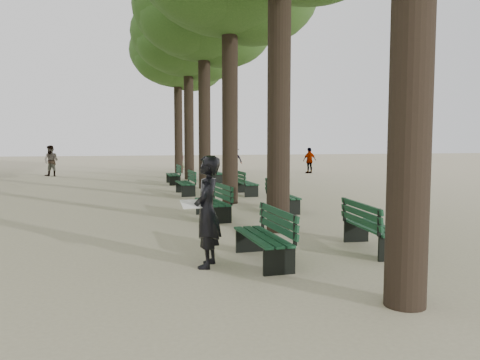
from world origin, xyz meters
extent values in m
plane|color=#B5AB89|center=(0.00, 0.00, 0.00)|extent=(120.00, 120.00, 0.00)
cylinder|color=#33261C|center=(1.50, -2.00, 3.75)|extent=(0.52, 0.52, 7.50)
cylinder|color=#33261C|center=(1.50, 3.00, 3.75)|extent=(0.52, 0.52, 7.50)
cylinder|color=#33261C|center=(1.50, 8.00, 3.75)|extent=(0.52, 0.52, 7.50)
cylinder|color=#33261C|center=(1.50, 13.00, 3.75)|extent=(0.52, 0.52, 7.50)
ellipsoid|color=#2A511B|center=(1.50, 13.00, 7.70)|extent=(6.00, 6.00, 4.50)
cylinder|color=#33261C|center=(1.50, 18.00, 3.75)|extent=(0.52, 0.52, 7.50)
ellipsoid|color=#2A511B|center=(1.50, 18.00, 7.70)|extent=(6.00, 6.00, 4.50)
cylinder|color=#33261C|center=(1.50, 23.00, 3.75)|extent=(0.52, 0.52, 7.50)
ellipsoid|color=#2A511B|center=(1.50, 23.00, 7.70)|extent=(6.00, 6.00, 4.50)
cube|color=black|center=(0.35, 0.45, 0.23)|extent=(0.59, 1.82, 0.45)
cube|color=#0E331F|center=(0.35, 0.45, 0.45)|extent=(0.61, 1.82, 0.04)
cube|color=#0E331F|center=(0.63, 0.46, 0.72)|extent=(0.11, 1.80, 0.40)
cube|color=black|center=(0.35, 5.08, 0.23)|extent=(0.69, 1.84, 0.45)
cube|color=#0E331F|center=(0.35, 5.08, 0.45)|extent=(0.71, 1.84, 0.04)
cube|color=#0E331F|center=(0.63, 5.11, 0.72)|extent=(0.22, 1.80, 0.40)
cube|color=black|center=(0.35, 10.86, 0.23)|extent=(0.57, 1.81, 0.45)
cube|color=#0E331F|center=(0.35, 10.86, 0.45)|extent=(0.59, 1.81, 0.04)
cube|color=#0E331F|center=(0.63, 10.87, 0.72)|extent=(0.09, 1.80, 0.40)
cube|color=black|center=(0.35, 15.42, 0.23)|extent=(0.52, 1.80, 0.45)
cube|color=#0E331F|center=(0.35, 15.42, 0.45)|extent=(0.54, 1.80, 0.04)
cube|color=#0E331F|center=(0.63, 15.42, 0.72)|extent=(0.04, 1.80, 0.40)
cube|color=black|center=(2.65, 0.76, 0.23)|extent=(0.67, 1.84, 0.45)
cube|color=#0E331F|center=(2.65, 0.76, 0.45)|extent=(0.69, 1.84, 0.04)
cube|color=#0E331F|center=(2.37, 0.78, 0.72)|extent=(0.19, 1.80, 0.40)
cube|color=black|center=(2.65, 5.95, 0.23)|extent=(0.55, 1.81, 0.45)
cube|color=#0E331F|center=(2.65, 5.95, 0.45)|extent=(0.57, 1.81, 0.04)
cube|color=#0E331F|center=(2.37, 5.95, 0.72)|extent=(0.07, 1.80, 0.40)
cube|color=black|center=(2.65, 10.24, 0.23)|extent=(0.54, 1.81, 0.45)
cube|color=#0E331F|center=(2.65, 10.24, 0.45)|extent=(0.56, 1.81, 0.04)
cube|color=#0E331F|center=(2.37, 10.24, 0.72)|extent=(0.06, 1.80, 0.40)
cube|color=black|center=(2.65, 15.99, 0.23)|extent=(0.61, 1.82, 0.45)
cube|color=#0E331F|center=(2.65, 15.99, 0.45)|extent=(0.63, 1.82, 0.04)
cube|color=#0E331F|center=(2.37, 15.98, 0.72)|extent=(0.13, 1.80, 0.40)
imported|color=black|center=(-0.60, 0.41, 0.92)|extent=(0.61, 0.82, 1.83)
cube|color=white|center=(-0.85, 0.41, 1.05)|extent=(0.37, 0.29, 0.12)
imported|color=#262628|center=(5.20, 23.09, 0.86)|extent=(1.09, 0.94, 1.72)
imported|color=#262628|center=(-6.03, 21.95, 0.90)|extent=(0.95, 0.69, 1.80)
imported|color=#262628|center=(1.99, 26.64, 0.87)|extent=(0.88, 0.80, 1.74)
imported|color=#262628|center=(9.57, 20.75, 0.82)|extent=(1.01, 0.55, 1.64)
camera|label=1|loc=(-1.90, -7.07, 2.07)|focal=35.00mm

